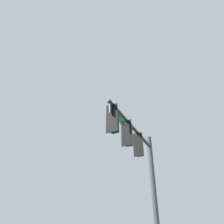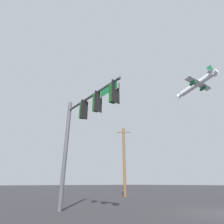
% 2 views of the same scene
% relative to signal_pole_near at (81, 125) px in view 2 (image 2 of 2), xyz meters
% --- Properties ---
extents(signal_pole_near, '(5.81, 0.54, 7.32)m').
position_rel_signal_pole_near_xyz_m(signal_pole_near, '(0.00, 0.00, 0.00)').
color(signal_pole_near, '#47474C').
rests_on(signal_pole_near, ground_plane).
extents(utility_pole, '(1.40, 1.53, 9.09)m').
position_rel_signal_pole_near_xyz_m(utility_pole, '(-8.42, 11.70, -0.39)').
color(utility_pole, brown).
rests_on(utility_pole, ground_plane).
extents(airplane, '(24.13, 21.91, 10.91)m').
position_rel_signal_pole_near_xyz_m(airplane, '(-25.17, 83.35, 46.88)').
color(airplane, silver).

